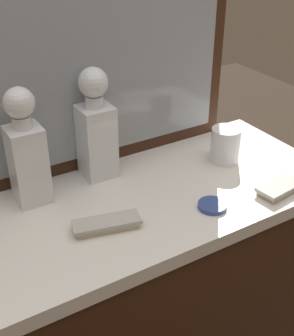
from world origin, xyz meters
TOP-DOWN VIEW (x-y plane):
  - dresser at (0.00, 0.00)m, footprint 1.05×0.48m
  - dresser_mirror at (0.00, 0.22)m, footprint 0.79×0.03m
  - crystal_decanter_right at (-0.06, 0.16)m, footprint 0.09×0.09m
  - crystal_decanter_rear at (-0.26, 0.13)m, footprint 0.08×0.08m
  - crystal_tumbler_rear at (0.29, 0.04)m, footprint 0.08×0.08m
  - silver_brush_far_left at (-0.16, -0.08)m, footprint 0.17×0.09m
  - silver_brush_center at (0.30, -0.17)m, footprint 0.14×0.08m
  - porcelain_dish at (0.11, -0.14)m, footprint 0.07×0.07m

SIDE VIEW (x-z plane):
  - dresser at x=0.00m, z-range 0.00..0.94m
  - porcelain_dish at x=0.11m, z-range 0.94..0.95m
  - silver_brush_center at x=0.30m, z-range 0.94..0.97m
  - silver_brush_far_left at x=-0.16m, z-range 0.94..0.97m
  - crystal_tumbler_rear at x=0.29m, z-range 0.94..1.04m
  - crystal_decanter_rear at x=-0.26m, z-range 0.91..1.22m
  - crystal_decanter_right at x=-0.06m, z-range 0.91..1.22m
  - dresser_mirror at x=0.00m, z-range 0.94..1.72m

